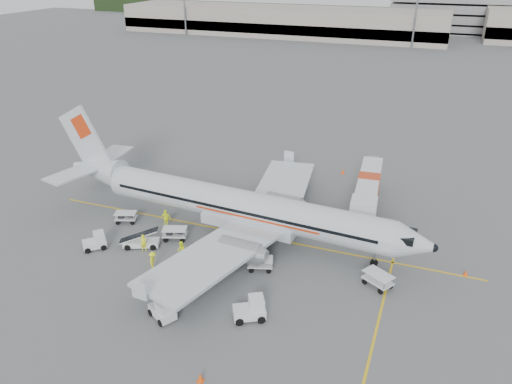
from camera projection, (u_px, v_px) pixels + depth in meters
The scene contains 25 objects.
ground at pixel (249, 234), 49.62m from camera, with size 360.00×360.00×0.00m, color #56595B.
stripe_lead at pixel (249, 234), 49.62m from camera, with size 44.00×0.20×0.01m, color yellow.
stripe_cross at pixel (379, 317), 38.37m from camera, with size 0.20×20.00×0.01m, color yellow.
terminal_west at pixel (280, 21), 170.09m from camera, with size 110.00×22.00×9.00m, color gray, non-canonical shape.
parking_garage at pixel (485, 12), 173.40m from camera, with size 62.00×24.00×14.00m, color slate, non-canonical shape.
treeline at pixel (413, 16), 195.80m from camera, with size 300.00×3.00×6.00m, color black, non-canonical shape.
mast_west at pixel (184, 1), 166.81m from camera, with size 3.20×1.20×22.00m, color slate, non-canonical shape.
mast_center at pixel (417, 9), 142.70m from camera, with size 3.20×1.20×22.00m, color slate, non-canonical shape.
aircraft at pixel (242, 186), 47.33m from camera, with size 38.81×30.42×10.70m, color silver, non-canonical shape.
jet_bridge at pixel (368, 192), 53.78m from camera, with size 2.83×15.12×3.97m, color silver, non-canonical shape.
belt_loader at pixel (141, 236), 47.08m from camera, with size 4.43×1.66×2.40m, color silver, non-canonical shape.
tug_fore at pixel (249, 308), 37.81m from camera, with size 2.45×1.40×1.89m, color silver, non-canonical shape.
tug_mid at pixel (162, 308), 37.94m from camera, with size 2.24×1.28×1.73m, color silver, non-canonical shape.
tug_aft at pixel (94, 241), 46.91m from camera, with size 2.14×1.23×1.65m, color silver, non-canonical shape.
cart_loaded_a at pixel (175, 234), 48.53m from camera, with size 2.34×1.38×1.22m, color silver, non-canonical shape.
cart_loaded_b at pixel (126, 217), 51.66m from camera, with size 2.17×1.28×1.13m, color silver, non-canonical shape.
cart_empty_a at pixel (260, 264), 43.89m from camera, with size 2.21×1.31×1.15m, color silver, non-canonical shape.
cart_empty_b at pixel (378, 280), 41.63m from camera, with size 2.45×1.45×1.28m, color silver, non-canonical shape.
cone_nose at pixel (466, 273), 43.18m from camera, with size 0.36×0.36×0.59m, color #FF510B.
cone_port at pixel (343, 171), 63.18m from camera, with size 0.42×0.42×0.68m, color #FF510B.
cone_stbd at pixel (200, 377), 32.44m from camera, with size 0.43×0.43×0.71m, color #FF510B.
crew_a at pixel (144, 243), 46.61m from camera, with size 0.61×0.40×1.66m, color #D5E213.
crew_b at pixel (181, 250), 45.32m from camera, with size 0.86×0.67×1.76m, color #D5E213.
crew_c at pixel (153, 261), 43.86m from camera, with size 1.10×0.63×1.71m, color #D5E213.
crew_d at pixel (166, 218), 50.66m from camera, with size 1.12×0.47×1.92m, color #D5E213.
Camera 1 is at (15.96, -39.85, 25.24)m, focal length 35.00 mm.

